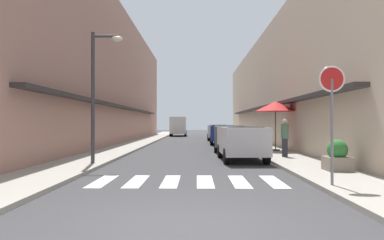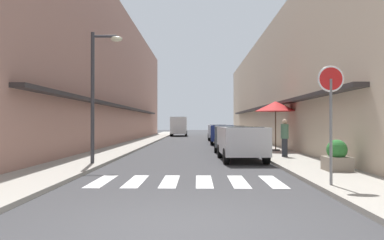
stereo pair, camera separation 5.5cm
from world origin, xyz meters
name	(u,v)px [view 1 (the left image)]	position (x,y,z in m)	size (l,w,h in m)	color
ground_plane	(193,145)	(0.00, 20.50, 0.00)	(112.77, 112.77, 0.00)	#38383A
sidewalk_left	(133,144)	(-4.36, 20.50, 0.06)	(2.26, 71.76, 0.12)	#9E998E
sidewalk_right	(253,145)	(4.36, 20.50, 0.06)	(2.26, 71.76, 0.12)	#9E998E
building_row_left	(90,75)	(-7.98, 22.07, 5.36)	(5.50, 48.13, 10.72)	#A87A6B
building_row_right	(297,87)	(7.98, 22.07, 4.38)	(5.50, 48.13, 8.76)	#C6B299
crosswalk	(188,181)	(0.00, 4.32, 0.01)	(5.20, 2.20, 0.01)	silver
parked_car_near	(241,139)	(2.18, 9.84, 0.92)	(1.91, 3.99, 1.47)	silver
parked_car_mid	(230,135)	(2.18, 15.36, 0.92)	(1.96, 4.21, 1.47)	#4C5156
parked_car_far	(222,132)	(2.18, 21.83, 0.92)	(1.92, 4.18, 1.47)	navy
parked_car_distant	(217,130)	(2.18, 28.07, 0.92)	(1.87, 3.97, 1.47)	silver
delivery_van	(178,125)	(-2.03, 39.48, 1.41)	(2.07, 5.43, 2.37)	silver
round_street_sign	(332,93)	(3.56, 3.16, 2.36)	(0.65, 0.07, 2.92)	slate
street_lamp	(98,82)	(-3.46, 7.80, 3.17)	(1.19, 0.28, 4.93)	#38383D
cafe_umbrella	(275,107)	(4.57, 14.10, 2.53)	(2.28, 2.28, 2.70)	#262626
planter_corner	(337,157)	(4.72, 5.82, 0.56)	(0.77, 0.77, 0.98)	gray
pedestrian_walking_near	(285,137)	(4.20, 10.48, 1.00)	(0.34, 0.34, 1.68)	#282B33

